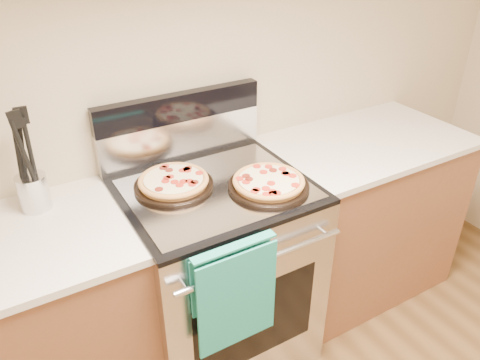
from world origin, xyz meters
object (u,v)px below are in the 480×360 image
range_body (217,274)px  utensil_crock (34,192)px  pepperoni_pizza_back (174,182)px  pepperoni_pizza_front (269,183)px

range_body → utensil_crock: 0.87m
range_body → utensil_crock: utensil_crock is taller
range_body → pepperoni_pizza_back: 0.52m
range_body → utensil_crock: (-0.65, 0.21, 0.53)m
pepperoni_pizza_front → utensil_crock: 0.90m
pepperoni_pizza_back → pepperoni_pizza_front: size_ratio=0.98×
range_body → pepperoni_pizza_back: pepperoni_pizza_back is taller
pepperoni_pizza_back → pepperoni_pizza_front: (0.33, -0.20, 0.00)m
pepperoni_pizza_back → utensil_crock: (-0.50, 0.14, 0.03)m
utensil_crock → pepperoni_pizza_front: bearing=-22.5°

